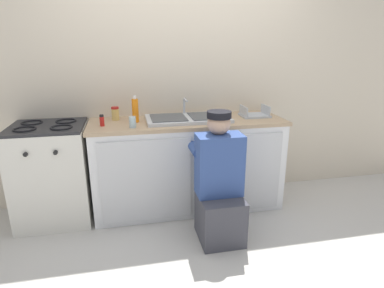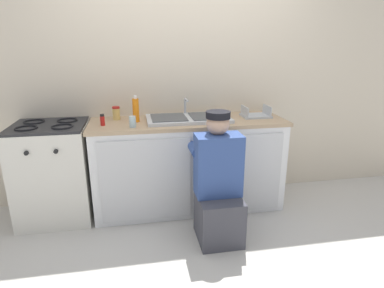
{
  "view_description": "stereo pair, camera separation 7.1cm",
  "coord_description": "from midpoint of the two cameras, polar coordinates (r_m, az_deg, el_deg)",
  "views": [
    {
      "loc": [
        -0.58,
        -2.68,
        1.62
      ],
      "look_at": [
        0.0,
        0.1,
        0.73
      ],
      "focal_mm": 30.0,
      "sensor_mm": 36.0,
      "label": 1
    },
    {
      "loc": [
        -0.51,
        -2.69,
        1.62
      ],
      "look_at": [
        0.0,
        0.1,
        0.73
      ],
      "focal_mm": 30.0,
      "sensor_mm": 36.0,
      "label": 2
    }
  ],
  "objects": [
    {
      "name": "ground_plane",
      "position": [
        3.19,
        0.99,
        -13.15
      ],
      "size": [
        12.0,
        12.0,
        0.0
      ],
      "primitive_type": "plane",
      "color": "beige"
    },
    {
      "name": "sink_double_basin",
      "position": [
        3.12,
        -0.02,
        4.63
      ],
      "size": [
        0.8,
        0.44,
        0.19
      ],
      "color": "silver",
      "rests_on": "countertop"
    },
    {
      "name": "countertop",
      "position": [
        3.12,
        -0.01,
        3.98
      ],
      "size": [
        1.89,
        0.62,
        0.03
      ],
      "primitive_type": "cube",
      "color": "tan",
      "rests_on": "counter_cabinet"
    },
    {
      "name": "back_wall",
      "position": [
        3.4,
        -1.09,
        11.17
      ],
      "size": [
        6.0,
        0.1,
        2.5
      ],
      "primitive_type": "cube",
      "color": "beige",
      "rests_on": "ground_plane"
    },
    {
      "name": "water_glass",
      "position": [
        2.88,
        -9.82,
        3.92
      ],
      "size": [
        0.06,
        0.06,
        0.1
      ],
      "color": "#ADC6CC",
      "rests_on": "countertop"
    },
    {
      "name": "condiment_jar",
      "position": [
        3.2,
        -12.69,
        5.38
      ],
      "size": [
        0.07,
        0.07,
        0.13
      ],
      "color": "#DBB760",
      "rests_on": "countertop"
    },
    {
      "name": "dish_rack_tray",
      "position": [
        3.33,
        11.85,
        5.18
      ],
      "size": [
        0.28,
        0.22,
        0.11
      ],
      "color": "#B2B7BC",
      "rests_on": "countertop"
    },
    {
      "name": "plumber_person",
      "position": [
        2.73,
        5.44,
        -7.82
      ],
      "size": [
        0.42,
        0.61,
        1.1
      ],
      "color": "#3F3F47",
      "rests_on": "ground_plane"
    },
    {
      "name": "counter_cabinet",
      "position": [
        3.25,
        0.02,
        -3.89
      ],
      "size": [
        1.85,
        0.62,
        0.88
      ],
      "color": "white",
      "rests_on": "ground_plane"
    },
    {
      "name": "spice_bottle_red",
      "position": [
        3.0,
        -14.98,
        4.14
      ],
      "size": [
        0.04,
        0.04,
        0.1
      ],
      "color": "red",
      "rests_on": "countertop"
    },
    {
      "name": "soap_bottle_orange",
      "position": [
        3.07,
        -9.3,
        5.99
      ],
      "size": [
        0.06,
        0.06,
        0.25
      ],
      "color": "orange",
      "rests_on": "countertop"
    },
    {
      "name": "stove_range",
      "position": [
        3.29,
        -22.72,
        -4.59
      ],
      "size": [
        0.65,
        0.62,
        0.94
      ],
      "color": "silver",
      "rests_on": "ground_plane"
    }
  ]
}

